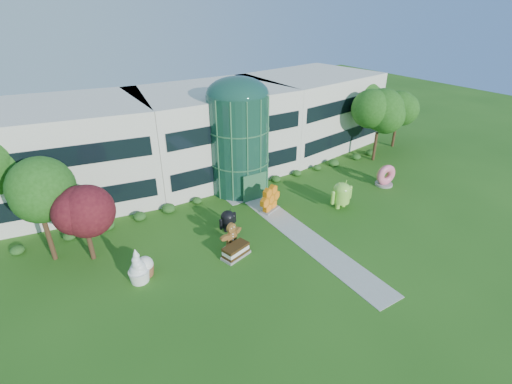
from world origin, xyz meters
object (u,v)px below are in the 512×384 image
android_black (228,219)px  gingerbread (231,235)px  android_green (342,193)px  donut (385,175)px

android_black → gingerbread: size_ratio=0.89×
android_black → android_green: bearing=-26.1°
android_black → donut: size_ratio=0.92×
android_black → donut: 18.37m
donut → gingerbread: bearing=-168.9°
android_green → android_black: 11.22m
android_green → gingerbread: (-11.96, -0.23, -0.36)m
android_black → donut: donut is taller
android_black → gingerbread: bearing=-126.8°
donut → gingerbread: 19.34m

